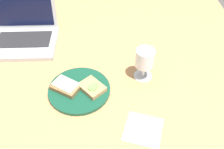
{
  "coord_description": "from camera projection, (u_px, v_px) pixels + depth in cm",
  "views": [
    {
      "loc": [
        2.8,
        -69.62,
        75.31
      ],
      "look_at": [
        5.26,
        -1.89,
        8.0
      ],
      "focal_mm": 40.0,
      "sensor_mm": 36.0,
      "label": 1
    }
  ],
  "objects": [
    {
      "name": "plate",
      "position": [
        79.0,
        90.0,
        0.96
      ],
      "size": [
        23.78,
        23.78,
        1.35
      ],
      "primitive_type": "cylinder",
      "color": "#144733",
      "rests_on": "wooden_table"
    },
    {
      "name": "wooden_table",
      "position": [
        99.0,
        83.0,
        1.01
      ],
      "size": [
        140.0,
        140.0,
        3.0
      ],
      "primitive_type": "cube",
      "color": "#B27F51",
      "rests_on": "ground"
    },
    {
      "name": "napkin",
      "position": [
        143.0,
        130.0,
        0.84
      ],
      "size": [
        15.25,
        15.09,
        0.4
      ],
      "primitive_type": "cube",
      "rotation": [
        0.0,
        0.0,
        -0.31
      ],
      "color": "white",
      "rests_on": "wooden_table"
    },
    {
      "name": "sandwich_with_cheese",
      "position": [
        66.0,
        86.0,
        0.94
      ],
      "size": [
        12.58,
        11.36,
        2.68
      ],
      "color": "brown",
      "rests_on": "plate"
    },
    {
      "name": "sandwich_with_cucumber",
      "position": [
        92.0,
        87.0,
        0.94
      ],
      "size": [
        11.52,
        11.7,
        2.37
      ],
      "color": "#A88456",
      "rests_on": "plate"
    },
    {
      "name": "laptop",
      "position": [
        23.0,
        33.0,
        1.16
      ],
      "size": [
        30.24,
        27.09,
        23.14
      ],
      "color": "#ADAFB5",
      "rests_on": "wooden_table"
    },
    {
      "name": "wine_glass",
      "position": [
        145.0,
        60.0,
        0.96
      ],
      "size": [
        7.46,
        7.46,
        13.42
      ],
      "color": "white",
      "rests_on": "wooden_table"
    }
  ]
}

